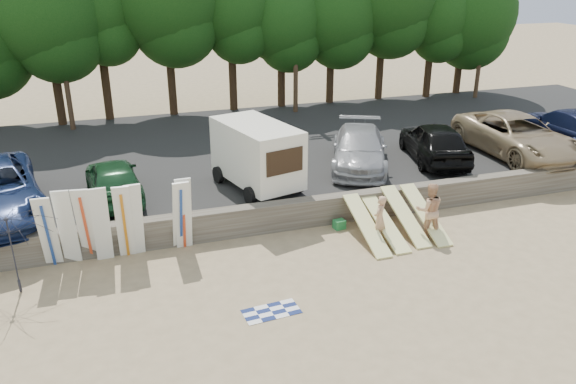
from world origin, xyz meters
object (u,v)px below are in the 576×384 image
at_px(beachgoer_a, 380,218).
at_px(beach_umbrella, 11,254).
at_px(car_3, 434,141).
at_px(cooler, 339,224).
at_px(box_trailer, 257,153).
at_px(car_4, 516,135).
at_px(car_2, 359,148).
at_px(car_1, 113,179).
at_px(beachgoer_b, 429,210).
at_px(car_5, 569,128).

height_order(beachgoer_a, beach_umbrella, beach_umbrella).
relative_size(car_3, cooler, 13.04).
relative_size(box_trailer, car_4, 0.67).
bearing_deg(car_3, car_2, 8.72).
distance_m(cooler, beach_umbrella, 10.26).
bearing_deg(beachgoer_a, cooler, -96.14).
xyz_separation_m(beachgoer_a, cooler, (-0.91, 1.20, -0.63)).
bearing_deg(beachgoer_a, car_4, 163.46).
height_order(car_3, cooler, car_3).
xyz_separation_m(car_1, beachgoer_b, (9.90, -4.87, -0.50)).
relative_size(car_3, car_5, 0.80).
distance_m(box_trailer, cooler, 4.11).
relative_size(car_4, beach_umbrella, 2.36).
bearing_deg(beachgoer_a, car_3, -178.88).
distance_m(car_4, car_5, 3.03).
distance_m(car_3, beach_umbrella, 16.68).
distance_m(car_4, beachgoer_b, 8.49).
bearing_deg(box_trailer, car_3, -9.52).
distance_m(car_2, beachgoer_b, 5.39).
relative_size(car_2, beachgoer_a, 3.38).
distance_m(car_2, car_5, 10.21).
height_order(box_trailer, car_5, box_trailer).
bearing_deg(beach_umbrella, car_4, 12.09).
distance_m(beachgoer_a, beach_umbrella, 11.07).
bearing_deg(car_3, car_5, -168.56).
bearing_deg(box_trailer, car_1, 159.41).
bearing_deg(box_trailer, car_2, -2.42).
bearing_deg(cooler, car_4, 9.76).
bearing_deg(car_3, box_trailer, 18.78).
bearing_deg(car_5, car_3, 2.59).
distance_m(car_1, car_3, 13.15).
xyz_separation_m(box_trailer, car_2, (4.65, 1.02, -0.60)).
bearing_deg(beachgoer_a, box_trailer, -96.87).
xyz_separation_m(box_trailer, beachgoer_a, (3.05, -4.12, -1.29)).
bearing_deg(car_3, beach_umbrella, 29.78).
bearing_deg(car_4, beachgoer_a, -152.85).
height_order(box_trailer, car_1, box_trailer).
height_order(box_trailer, beach_umbrella, box_trailer).
bearing_deg(car_1, beachgoer_a, 145.75).
xyz_separation_m(car_3, cooler, (-5.86, -3.67, -1.38)).
distance_m(car_4, cooler, 10.31).
xyz_separation_m(cooler, beach_umbrella, (-10.15, -1.01, 1.05)).
bearing_deg(beachgoer_b, car_1, -10.52).
distance_m(car_1, beach_umbrella, 5.30).
height_order(car_4, car_5, car_5).
relative_size(car_3, beach_umbrella, 1.85).
xyz_separation_m(car_5, cooler, (-12.70, -3.42, -1.44)).
bearing_deg(beachgoer_b, box_trailer, -26.75).
bearing_deg(car_2, car_5, 21.34).
height_order(car_2, beach_umbrella, beach_umbrella).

